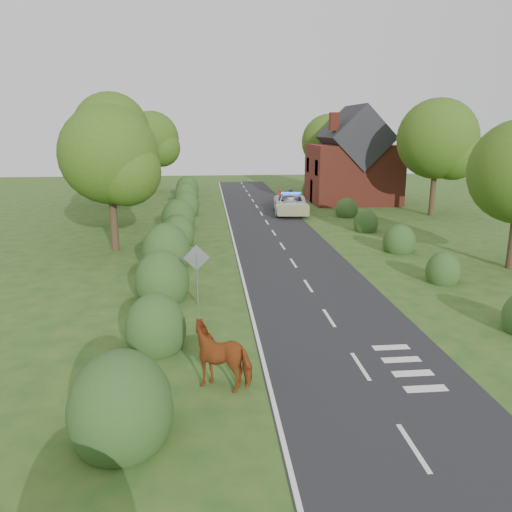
{
  "coord_description": "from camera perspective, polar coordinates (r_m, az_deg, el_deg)",
  "views": [
    {
      "loc": [
        -4.51,
        -17.46,
        7.04
      ],
      "look_at": [
        -2.33,
        4.75,
        1.3
      ],
      "focal_mm": 35.0,
      "sensor_mm": 36.0,
      "label": 1
    }
  ],
  "objects": [
    {
      "name": "tree_right_c",
      "position": [
        57.02,
        8.6,
        12.56
      ],
      "size": [
        6.15,
        6.0,
        8.58
      ],
      "color": "#332316",
      "rests_on": "ground"
    },
    {
      "name": "tree_right_b",
      "position": [
        43.57,
        20.44,
        12.09
      ],
      "size": [
        6.56,
        6.4,
        9.4
      ],
      "color": "#332316",
      "rests_on": "ground"
    },
    {
      "name": "tree_left_d",
      "position": [
        57.61,
        -11.58,
        12.74
      ],
      "size": [
        6.15,
        6.0,
        8.89
      ],
      "color": "#332316",
      "rests_on": "ground"
    },
    {
      "name": "hedgerow_left",
      "position": [
        29.89,
        -9.32,
        2.08
      ],
      "size": [
        2.75,
        50.41,
        3.0
      ],
      "color": "#2F4A1F",
      "rests_on": "ground"
    },
    {
      "name": "pedestrian_red",
      "position": [
        46.6,
        2.79,
        6.68
      ],
      "size": [
        0.57,
        0.38,
        1.55
      ],
      "primitive_type": "imported",
      "rotation": [
        0.0,
        0.0,
        3.12
      ],
      "color": "#B51124",
      "rests_on": "ground"
    },
    {
      "name": "police_van",
      "position": [
        42.39,
        4.01,
        5.97
      ],
      "size": [
        3.35,
        6.27,
        1.81
      ],
      "rotation": [
        0.0,
        0.0,
        -0.1
      ],
      "color": "white",
      "rests_on": "ground"
    },
    {
      "name": "tree_left_b",
      "position": [
        37.97,
        -16.11,
        10.86
      ],
      "size": [
        5.74,
        5.6,
        8.07
      ],
      "color": "#332316",
      "rests_on": "ground"
    },
    {
      "name": "cow",
      "position": [
        14.33,
        -3.74,
        -11.58
      ],
      "size": [
        2.41,
        1.81,
        1.53
      ],
      "primitive_type": "imported",
      "rotation": [
        0.0,
        0.0,
        -1.92
      ],
      "color": "maroon",
      "rests_on": "ground"
    },
    {
      "name": "road_markings",
      "position": [
        31.32,
        -0.12,
        1.48
      ],
      "size": [
        4.96,
        70.0,
        0.01
      ],
      "color": "white",
      "rests_on": "road"
    },
    {
      "name": "hedgerow_right",
      "position": [
        31.42,
        15.25,
        1.99
      ],
      "size": [
        2.1,
        45.78,
        2.1
      ],
      "color": "#2F4A1F",
      "rests_on": "ground"
    },
    {
      "name": "house",
      "position": [
        49.58,
        11.01,
        10.4
      ],
      "size": [
        8.0,
        7.4,
        9.17
      ],
      "color": "maroon",
      "rests_on": "ground"
    },
    {
      "name": "ground",
      "position": [
        19.36,
        8.34,
        -7.06
      ],
      "size": [
        120.0,
        120.0,
        0.0
      ],
      "primitive_type": "plane",
      "color": "#244E1C"
    },
    {
      "name": "pedestrian_purple",
      "position": [
        45.91,
        3.95,
        6.6
      ],
      "size": [
        1.0,
        0.95,
        1.64
      ],
      "primitive_type": "imported",
      "rotation": [
        0.0,
        0.0,
        2.58
      ],
      "color": "#47175F",
      "rests_on": "ground"
    },
    {
      "name": "road",
      "position": [
        33.52,
        2.27,
        2.3
      ],
      "size": [
        6.0,
        70.0,
        0.02
      ],
      "primitive_type": "cube",
      "color": "black",
      "rests_on": "ground"
    },
    {
      "name": "road_sign",
      "position": [
        20.2,
        -6.79,
        -1.15
      ],
      "size": [
        1.06,
        0.08,
        2.53
      ],
      "color": "gray",
      "rests_on": "ground"
    },
    {
      "name": "tree_left_a",
      "position": [
        29.83,
        -15.98,
        10.61
      ],
      "size": [
        5.74,
        5.6,
        8.38
      ],
      "color": "#332316",
      "rests_on": "ground"
    },
    {
      "name": "tree_left_c",
      "position": [
        47.99,
        -15.85,
        13.28
      ],
      "size": [
        6.97,
        6.8,
        10.22
      ],
      "color": "#332316",
      "rests_on": "ground"
    }
  ]
}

